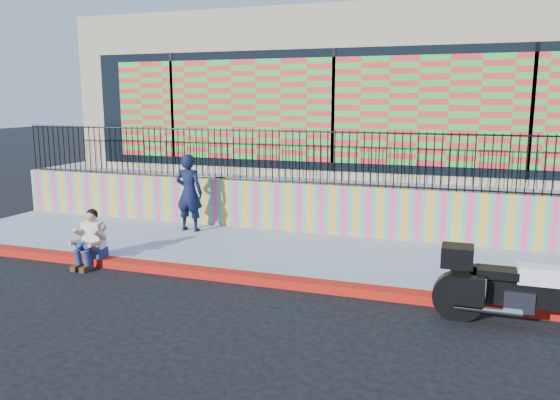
% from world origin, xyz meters
% --- Properties ---
extents(ground, '(90.00, 90.00, 0.00)m').
position_xyz_m(ground, '(0.00, 0.00, 0.00)').
color(ground, black).
rests_on(ground, ground).
extents(red_curb, '(16.00, 0.30, 0.15)m').
position_xyz_m(red_curb, '(0.00, 0.00, 0.07)').
color(red_curb, '#A2150B').
rests_on(red_curb, ground).
extents(sidewalk, '(16.00, 3.00, 0.15)m').
position_xyz_m(sidewalk, '(0.00, 1.65, 0.07)').
color(sidewalk, '#919BAE').
rests_on(sidewalk, ground).
extents(mural_wall, '(16.00, 0.20, 1.10)m').
position_xyz_m(mural_wall, '(0.00, 3.25, 0.70)').
color(mural_wall, '#FF4373').
rests_on(mural_wall, sidewalk).
extents(metal_fence, '(15.80, 0.04, 1.20)m').
position_xyz_m(metal_fence, '(0.00, 3.25, 1.85)').
color(metal_fence, black).
rests_on(metal_fence, mural_wall).
extents(elevated_platform, '(16.00, 10.00, 1.25)m').
position_xyz_m(elevated_platform, '(0.00, 8.35, 0.62)').
color(elevated_platform, '#919BAE').
rests_on(elevated_platform, ground).
extents(storefront_building, '(14.00, 8.06, 4.00)m').
position_xyz_m(storefront_building, '(0.00, 8.13, 3.25)').
color(storefront_building, tan).
rests_on(storefront_building, elevated_platform).
extents(police_motorcycle, '(2.32, 0.77, 1.44)m').
position_xyz_m(police_motorcycle, '(3.78, -0.51, 0.60)').
color(police_motorcycle, black).
rests_on(police_motorcycle, ground).
extents(police_officer, '(0.64, 0.43, 1.76)m').
position_xyz_m(police_officer, '(-2.92, 2.50, 1.03)').
color(police_officer, black).
rests_on(police_officer, sidewalk).
extents(seated_man, '(0.54, 0.71, 1.06)m').
position_xyz_m(seated_man, '(-3.61, -0.16, 0.45)').
color(seated_man, navy).
rests_on(seated_man, ground).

